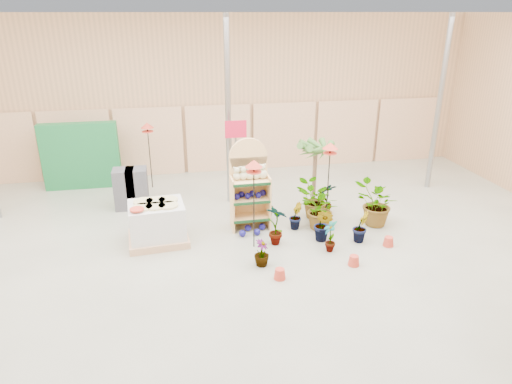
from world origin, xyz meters
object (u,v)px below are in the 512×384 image
pallet_stack (157,223)px  bird_table_front (254,167)px  potted_plant_2 (319,210)px  display_shelf (249,187)px

pallet_stack → bird_table_front: 2.40m
potted_plant_2 → pallet_stack: bearing=179.3°
display_shelf → bird_table_front: size_ratio=1.08×
display_shelf → pallet_stack: size_ratio=1.56×
display_shelf → pallet_stack: bearing=-168.8°
pallet_stack → bird_table_front: bird_table_front is taller
bird_table_front → potted_plant_2: 2.08m
display_shelf → potted_plant_2: bearing=-18.7°
display_shelf → bird_table_front: 1.30m
display_shelf → potted_plant_2: (1.48, -0.47, -0.45)m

